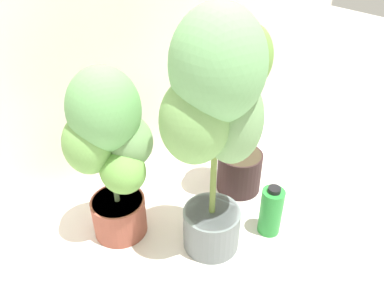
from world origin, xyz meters
TOP-DOWN VIEW (x-y plane):
  - ground_plane at (0.00, 0.00)m, footprint 8.00×8.00m
  - potted_plant_center at (-0.05, 0.13)m, footprint 0.43×0.36m
  - potted_plant_back_right at (0.28, 0.34)m, footprint 0.33×0.29m
  - potted_plant_back_left at (-0.32, 0.42)m, footprint 0.38×0.36m
  - nutrient_bottle at (0.21, 0.03)m, footprint 0.10×0.10m

SIDE VIEW (x-z plane):
  - ground_plane at x=0.00m, z-range 0.00..0.00m
  - nutrient_bottle at x=0.21m, z-range -0.01..0.24m
  - potted_plant_back_left at x=-0.32m, z-range 0.06..0.83m
  - potted_plant_back_right at x=0.28m, z-range 0.03..0.86m
  - potted_plant_center at x=-0.05m, z-range 0.13..1.14m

